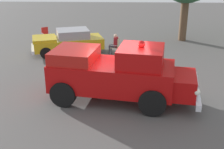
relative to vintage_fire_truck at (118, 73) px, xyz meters
The scene contains 7 objects.
ground_plane 1.24m from the vintage_fire_truck, behind, with size 60.00×60.00×0.00m, color #514F4C.
vintage_fire_truck is the anchor object (origin of this frame).
classic_hot_rod 7.33m from the vintage_fire_truck, 153.85° to the right, with size 3.04×4.71×1.46m.
lawn_chair_near_truck 6.30m from the vintage_fire_truck, behind, with size 0.58×0.57×1.02m.
lawn_chair_by_car 10.57m from the vintage_fire_truck, 150.03° to the right, with size 0.68×0.68×1.02m.
lawn_chair_spare 3.32m from the vintage_fire_truck, 161.97° to the right, with size 0.60×0.61×1.02m.
spectator_seated 6.32m from the vintage_fire_truck, behind, with size 0.45×0.58×1.29m.
Camera 1 is at (11.28, 0.18, 5.44)m, focal length 46.82 mm.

